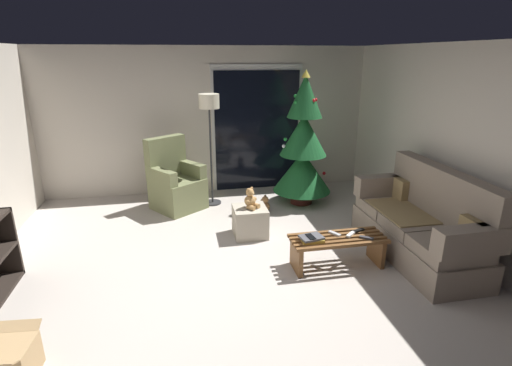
{
  "coord_description": "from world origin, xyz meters",
  "views": [
    {
      "loc": [
        -0.48,
        -3.75,
        2.35
      ],
      "look_at": [
        0.4,
        0.7,
        0.85
      ],
      "focal_mm": 27.29,
      "sensor_mm": 36.0,
      "label": 1
    }
  ],
  "objects_px": {
    "cell_phone": "(311,237)",
    "christmas_tree": "(303,147)",
    "remote_black": "(358,231)",
    "floor_lamp": "(209,112)",
    "ottoman": "(250,221)",
    "armchair": "(176,184)",
    "teddy_bear_honey": "(251,199)",
    "couch": "(422,225)",
    "remote_silver": "(335,234)",
    "remote_white": "(351,234)",
    "teddy_bear_chestnut_by_tree": "(264,206)",
    "coffee_table": "(338,247)",
    "book_stack": "(312,239)",
    "cardboard_box_open_near_shelf": "(8,362)",
    "remote_graphite": "(366,238)"
  },
  "relations": [
    {
      "from": "remote_silver",
      "to": "remote_white",
      "type": "distance_m",
      "value": 0.18
    },
    {
      "from": "ottoman",
      "to": "cardboard_box_open_near_shelf",
      "type": "bearing_deg",
      "value": -136.96
    },
    {
      "from": "remote_black",
      "to": "cell_phone",
      "type": "relative_size",
      "value": 1.08
    },
    {
      "from": "remote_white",
      "to": "floor_lamp",
      "type": "bearing_deg",
      "value": 170.65
    },
    {
      "from": "cell_phone",
      "to": "teddy_bear_chestnut_by_tree",
      "type": "relative_size",
      "value": 0.5
    },
    {
      "from": "couch",
      "to": "christmas_tree",
      "type": "relative_size",
      "value": 0.91
    },
    {
      "from": "remote_graphite",
      "to": "floor_lamp",
      "type": "distance_m",
      "value": 3.06
    },
    {
      "from": "cell_phone",
      "to": "ottoman",
      "type": "bearing_deg",
      "value": 107.31
    },
    {
      "from": "coffee_table",
      "to": "christmas_tree",
      "type": "xyz_separation_m",
      "value": [
        0.21,
        2.05,
        0.69
      ]
    },
    {
      "from": "remote_black",
      "to": "floor_lamp",
      "type": "relative_size",
      "value": 0.09
    },
    {
      "from": "book_stack",
      "to": "ottoman",
      "type": "relative_size",
      "value": 0.63
    },
    {
      "from": "remote_black",
      "to": "teddy_bear_honey",
      "type": "xyz_separation_m",
      "value": [
        -1.13,
        0.9,
        0.14
      ]
    },
    {
      "from": "remote_silver",
      "to": "teddy_bear_chestnut_by_tree",
      "type": "distance_m",
      "value": 1.74
    },
    {
      "from": "book_stack",
      "to": "floor_lamp",
      "type": "distance_m",
      "value": 2.74
    },
    {
      "from": "remote_graphite",
      "to": "teddy_bear_chestnut_by_tree",
      "type": "bearing_deg",
      "value": 58.57
    },
    {
      "from": "remote_silver",
      "to": "ottoman",
      "type": "distance_m",
      "value": 1.26
    },
    {
      "from": "couch",
      "to": "coffee_table",
      "type": "bearing_deg",
      "value": -176.45
    },
    {
      "from": "remote_black",
      "to": "cardboard_box_open_near_shelf",
      "type": "distance_m",
      "value": 3.58
    },
    {
      "from": "armchair",
      "to": "teddy_bear_honey",
      "type": "height_order",
      "value": "armchair"
    },
    {
      "from": "remote_black",
      "to": "ottoman",
      "type": "height_order",
      "value": "ottoman"
    },
    {
      "from": "coffee_table",
      "to": "floor_lamp",
      "type": "xyz_separation_m",
      "value": [
        -1.24,
        2.3,
        1.26
      ]
    },
    {
      "from": "cell_phone",
      "to": "floor_lamp",
      "type": "bearing_deg",
      "value": 103.18
    },
    {
      "from": "book_stack",
      "to": "teddy_bear_honey",
      "type": "distance_m",
      "value": 1.16
    },
    {
      "from": "book_stack",
      "to": "teddy_bear_honey",
      "type": "relative_size",
      "value": 0.98
    },
    {
      "from": "teddy_bear_honey",
      "to": "couch",
      "type": "bearing_deg",
      "value": -25.68
    },
    {
      "from": "ottoman",
      "to": "armchair",
      "type": "bearing_deg",
      "value": 128.67
    },
    {
      "from": "cell_phone",
      "to": "christmas_tree",
      "type": "bearing_deg",
      "value": 67.54
    },
    {
      "from": "remote_black",
      "to": "christmas_tree",
      "type": "xyz_separation_m",
      "value": [
        -0.08,
        1.95,
        0.56
      ]
    },
    {
      "from": "remote_white",
      "to": "cardboard_box_open_near_shelf",
      "type": "xyz_separation_m",
      "value": [
        -3.24,
        -1.1,
        -0.23
      ]
    },
    {
      "from": "remote_silver",
      "to": "book_stack",
      "type": "bearing_deg",
      "value": 168.65
    },
    {
      "from": "armchair",
      "to": "ottoman",
      "type": "height_order",
      "value": "armchair"
    },
    {
      "from": "armchair",
      "to": "cardboard_box_open_near_shelf",
      "type": "bearing_deg",
      "value": -110.77
    },
    {
      "from": "remote_white",
      "to": "coffee_table",
      "type": "bearing_deg",
      "value": -123.83
    },
    {
      "from": "remote_silver",
      "to": "teddy_bear_chestnut_by_tree",
      "type": "bearing_deg",
      "value": 75.01
    },
    {
      "from": "floor_lamp",
      "to": "teddy_bear_chestnut_by_tree",
      "type": "xyz_separation_m",
      "value": [
        0.76,
        -0.57,
        -1.38
      ]
    },
    {
      "from": "remote_silver",
      "to": "remote_graphite",
      "type": "bearing_deg",
      "value": -59.73
    },
    {
      "from": "cardboard_box_open_near_shelf",
      "to": "ottoman",
      "type": "bearing_deg",
      "value": 43.04
    },
    {
      "from": "remote_black",
      "to": "couch",
      "type": "bearing_deg",
      "value": 69.3
    },
    {
      "from": "ottoman",
      "to": "teddy_bear_chestnut_by_tree",
      "type": "relative_size",
      "value": 1.54
    },
    {
      "from": "floor_lamp",
      "to": "coffee_table",
      "type": "bearing_deg",
      "value": -61.69
    },
    {
      "from": "remote_white",
      "to": "armchair",
      "type": "relative_size",
      "value": 0.14
    },
    {
      "from": "remote_black",
      "to": "floor_lamp",
      "type": "xyz_separation_m",
      "value": [
        -1.53,
        2.2,
        1.12
      ]
    },
    {
      "from": "armchair",
      "to": "coffee_table",
      "type": "bearing_deg",
      "value": -50.74
    },
    {
      "from": "remote_silver",
      "to": "armchair",
      "type": "distance_m",
      "value": 2.81
    },
    {
      "from": "cardboard_box_open_near_shelf",
      "to": "teddy_bear_chestnut_by_tree",
      "type": "bearing_deg",
      "value": 47.34
    },
    {
      "from": "book_stack",
      "to": "ottoman",
      "type": "distance_m",
      "value": 1.18
    },
    {
      "from": "remote_white",
      "to": "teddy_bear_chestnut_by_tree",
      "type": "height_order",
      "value": "remote_white"
    },
    {
      "from": "remote_black",
      "to": "teddy_bear_chestnut_by_tree",
      "type": "height_order",
      "value": "remote_black"
    },
    {
      "from": "couch",
      "to": "remote_silver",
      "type": "xyz_separation_m",
      "value": [
        -1.11,
        0.01,
        -0.02
      ]
    },
    {
      "from": "coffee_table",
      "to": "christmas_tree",
      "type": "height_order",
      "value": "christmas_tree"
    }
  ]
}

